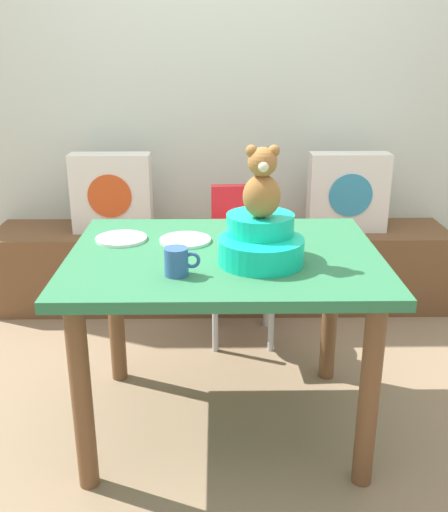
{
  "coord_description": "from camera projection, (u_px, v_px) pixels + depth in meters",
  "views": [
    {
      "loc": [
        -0.03,
        -2.04,
        1.46
      ],
      "look_at": [
        0.0,
        0.1,
        0.69
      ],
      "focal_mm": 41.31,
      "sensor_mm": 36.0,
      "label": 1
    }
  ],
  "objects": [
    {
      "name": "pillow_floral_left",
      "position": [
        112.0,
        193.0,
        3.28
      ],
      "size": [
        0.44,
        0.15,
        0.44
      ],
      "color": "white",
      "rests_on": "window_bench"
    },
    {
      "name": "pillow_floral_right",
      "position": [
        348.0,
        192.0,
        3.3
      ],
      "size": [
        0.44,
        0.15,
        0.44
      ],
      "color": "white",
      "rests_on": "window_bench"
    },
    {
      "name": "dinner_plate_far",
      "position": [
        185.0,
        240.0,
        2.28
      ],
      "size": [
        0.2,
        0.2,
        0.01
      ],
      "primitive_type": "cylinder",
      "color": "white",
      "rests_on": "dining_table"
    },
    {
      "name": "infant_seat_teal",
      "position": [
        261.0,
        242.0,
        2.06
      ],
      "size": [
        0.3,
        0.33,
        0.16
      ],
      "color": "#11CBA4",
      "rests_on": "dining_table"
    },
    {
      "name": "teddy_bear",
      "position": [
        262.0,
        184.0,
        1.99
      ],
      "size": [
        0.13,
        0.12,
        0.25
      ],
      "color": "#A26B35",
      "rests_on": "infant_seat_teal"
    },
    {
      "name": "window_bench",
      "position": [
        221.0,
        267.0,
        3.46
      ],
      "size": [
        2.6,
        0.44,
        0.46
      ],
      "primitive_type": "cube",
      "color": "brown",
      "rests_on": "ground_plane"
    },
    {
      "name": "highchair",
      "position": [
        243.0,
        243.0,
        2.95
      ],
      "size": [
        0.34,
        0.46,
        0.79
      ],
      "color": "red",
      "rests_on": "ground_plane"
    },
    {
      "name": "ground_plane",
      "position": [
        224.0,
        422.0,
        2.42
      ],
      "size": [
        8.0,
        8.0,
        0.0
      ],
      "primitive_type": "plane",
      "color": "#8C7256"
    },
    {
      "name": "dining_table",
      "position": [
        224.0,
        281.0,
        2.21
      ],
      "size": [
        1.14,
        0.88,
        0.74
      ],
      "color": "#2D7247",
      "rests_on": "ground_plane"
    },
    {
      "name": "ketchup_bottle",
      "position": [
        260.0,
        217.0,
        2.29
      ],
      "size": [
        0.07,
        0.07,
        0.18
      ],
      "color": "#4C8C33",
      "rests_on": "dining_table"
    },
    {
      "name": "coffee_mug",
      "position": [
        177.0,
        262.0,
        1.94
      ],
      "size": [
        0.12,
        0.08,
        0.09
      ],
      "color": "#335999",
      "rests_on": "dining_table"
    },
    {
      "name": "back_wall",
      "position": [
        221.0,
        74.0,
        3.35
      ],
      "size": [
        4.4,
        0.1,
        2.6
      ],
      "primitive_type": "cube",
      "color": "silver",
      "rests_on": "ground_plane"
    },
    {
      "name": "dinner_plate_near",
      "position": [
        121.0,
        239.0,
        2.3
      ],
      "size": [
        0.2,
        0.2,
        0.01
      ],
      "primitive_type": "cylinder",
      "color": "white",
      "rests_on": "dining_table"
    }
  ]
}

